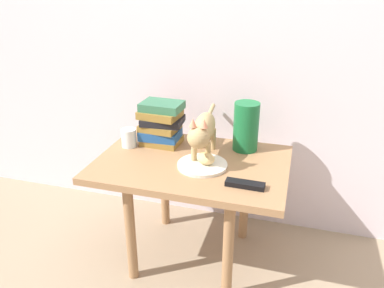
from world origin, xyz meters
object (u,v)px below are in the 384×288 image
(bread_roll, at_px, (206,158))
(book_stack, at_px, (161,123))
(green_vase, at_px, (246,127))
(cat, at_px, (203,130))
(candle_jar, at_px, (129,139))
(tv_remote, at_px, (245,184))
(plate, at_px, (202,165))
(side_table, at_px, (192,175))

(bread_roll, bearing_deg, book_stack, 145.70)
(book_stack, distance_m, green_vase, 0.40)
(cat, distance_m, candle_jar, 0.38)
(green_vase, relative_size, tv_remote, 1.49)
(plate, height_order, green_vase, green_vase)
(bread_roll, distance_m, green_vase, 0.27)
(side_table, bearing_deg, cat, 46.45)
(cat, relative_size, green_vase, 2.14)
(cat, bearing_deg, bread_roll, -67.36)
(side_table, relative_size, tv_remote, 5.50)
(bread_roll, bearing_deg, green_vase, 59.91)
(tv_remote, bearing_deg, candle_jar, 160.62)
(bread_roll, height_order, candle_jar, candle_jar)
(bread_roll, relative_size, tv_remote, 0.53)
(plate, height_order, book_stack, book_stack)
(side_table, distance_m, cat, 0.21)
(side_table, height_order, bread_roll, bread_roll)
(bread_roll, distance_m, candle_jar, 0.41)
(cat, relative_size, tv_remote, 3.19)
(book_stack, bearing_deg, plate, -35.93)
(book_stack, xyz_separation_m, green_vase, (0.39, 0.04, 0.01))
(candle_jar, relative_size, tv_remote, 0.57)
(bread_roll, height_order, green_vase, green_vase)
(cat, height_order, book_stack, cat)
(book_stack, relative_size, candle_jar, 2.42)
(plate, bearing_deg, cat, 103.08)
(plate, bearing_deg, side_table, 145.58)
(plate, distance_m, cat, 0.15)
(cat, height_order, candle_jar, cat)
(bread_roll, bearing_deg, candle_jar, 165.28)
(green_vase, distance_m, tv_remote, 0.36)
(green_vase, bearing_deg, book_stack, -173.66)
(side_table, relative_size, book_stack, 4.01)
(side_table, relative_size, green_vase, 3.69)
(plate, height_order, cat, cat)
(bread_roll, relative_size, cat, 0.17)
(bread_roll, distance_m, book_stack, 0.33)
(book_stack, relative_size, tv_remote, 1.37)
(tv_remote, bearing_deg, green_vase, 100.67)
(side_table, relative_size, plate, 3.91)
(side_table, xyz_separation_m, book_stack, (-0.19, 0.14, 0.17))
(side_table, xyz_separation_m, candle_jar, (-0.33, 0.07, 0.11))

